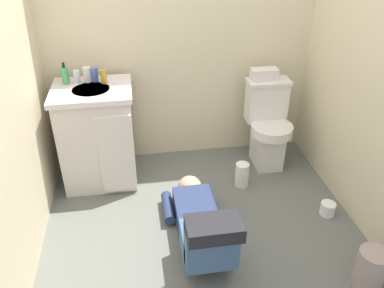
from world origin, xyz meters
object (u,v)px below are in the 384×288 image
(tissue_box, at_px, (264,75))
(soap_dispenser, at_px, (65,75))
(bottle_blue, at_px, (95,75))
(toilet, at_px, (268,125))
(paper_towel_roll, at_px, (242,175))
(toilet_paper_roll, at_px, (328,209))
(vanity_cabinet, at_px, (98,135))
(bottle_amber, at_px, (104,77))
(person_plumber, at_px, (201,224))
(trash_can, at_px, (370,269))
(faucet, at_px, (91,75))
(bottle_clear, at_px, (77,77))
(bottle_white, at_px, (87,75))

(tissue_box, bearing_deg, soap_dispenser, 179.77)
(tissue_box, height_order, bottle_blue, bottle_blue)
(toilet, bearing_deg, paper_towel_roll, -133.20)
(toilet, height_order, toilet_paper_roll, toilet)
(vanity_cabinet, distance_m, bottle_amber, 0.47)
(toilet, bearing_deg, person_plumber, -129.24)
(trash_can, xyz_separation_m, toilet_paper_roll, (0.06, 0.65, -0.09))
(tissue_box, relative_size, soap_dispenser, 1.33)
(bottle_blue, bearing_deg, vanity_cabinet, -101.12)
(soap_dispenser, bearing_deg, person_plumber, -49.39)
(vanity_cabinet, relative_size, faucet, 8.20)
(bottle_clear, relative_size, bottle_amber, 0.97)
(person_plumber, height_order, tissue_box, tissue_box)
(toilet, relative_size, paper_towel_roll, 3.59)
(person_plumber, distance_m, bottle_blue, 1.40)
(toilet, relative_size, bottle_blue, 6.78)
(faucet, relative_size, tissue_box, 0.45)
(vanity_cabinet, bearing_deg, bottle_blue, 78.88)
(bottle_white, bearing_deg, bottle_clear, -167.01)
(toilet, height_order, trash_can, toilet)
(bottle_amber, bearing_deg, person_plumber, -59.19)
(toilet, relative_size, tissue_box, 3.41)
(person_plumber, relative_size, paper_towel_roll, 5.10)
(bottle_blue, xyz_separation_m, paper_towel_roll, (1.10, -0.43, -0.77))
(person_plumber, distance_m, trash_can, 1.06)
(toilet, relative_size, bottle_white, 6.40)
(faucet, xyz_separation_m, bottle_blue, (0.03, -0.01, 0.01))
(toilet, relative_size, bottle_clear, 7.34)
(toilet, height_order, bottle_blue, bottle_blue)
(person_plumber, height_order, bottle_blue, bottle_blue)
(person_plumber, xyz_separation_m, bottle_amber, (-0.59, 0.98, 0.70))
(soap_dispenser, bearing_deg, bottle_amber, -7.00)
(bottle_amber, relative_size, toilet_paper_roll, 0.96)
(bottle_amber, height_order, trash_can, bottle_amber)
(bottle_clear, relative_size, trash_can, 0.38)
(soap_dispenser, distance_m, bottle_clear, 0.09)
(vanity_cabinet, relative_size, bottle_clear, 8.02)
(trash_can, bearing_deg, toilet, 97.22)
(bottle_white, bearing_deg, bottle_blue, -2.36)
(trash_can, distance_m, paper_towel_roll, 1.20)
(tissue_box, height_order, bottle_amber, bottle_amber)
(toilet_paper_roll, bearing_deg, vanity_cabinet, 156.09)
(toilet, xyz_separation_m, trash_can, (0.18, -1.42, -0.23))
(toilet, distance_m, bottle_clear, 1.62)
(vanity_cabinet, xyz_separation_m, paper_towel_roll, (1.13, -0.29, -0.31))
(toilet, bearing_deg, soap_dispenser, 176.58)
(bottle_white, xyz_separation_m, bottle_amber, (0.12, -0.05, -0.01))
(vanity_cabinet, bearing_deg, toilet_paper_roll, -23.91)
(faucet, height_order, bottle_white, bottle_white)
(person_plumber, xyz_separation_m, bottle_white, (-0.71, 1.03, 0.70))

